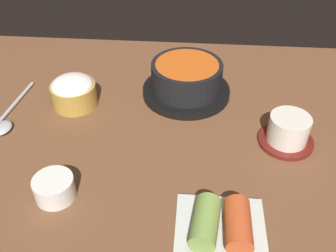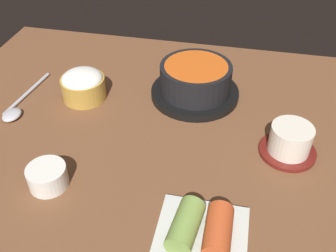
% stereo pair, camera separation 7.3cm
% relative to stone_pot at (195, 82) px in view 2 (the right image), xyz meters
% --- Properties ---
extents(dining_table, '(1.00, 0.76, 0.02)m').
position_rel_stone_pot_xyz_m(dining_table, '(-0.05, -0.13, -0.05)').
color(dining_table, brown).
rests_on(dining_table, ground).
extents(stone_pot, '(0.19, 0.19, 0.08)m').
position_rel_stone_pot_xyz_m(stone_pot, '(0.00, 0.00, 0.00)').
color(stone_pot, black).
rests_on(stone_pot, dining_table).
extents(rice_bowl, '(0.10, 0.10, 0.07)m').
position_rel_stone_pot_xyz_m(rice_bowl, '(-0.24, -0.06, -0.00)').
color(rice_bowl, '#B78C38').
rests_on(rice_bowl, dining_table).
extents(tea_cup_with_saucer, '(0.10, 0.10, 0.06)m').
position_rel_stone_pot_xyz_m(tea_cup_with_saucer, '(0.20, -0.15, -0.01)').
color(tea_cup_with_saucer, maroon).
rests_on(tea_cup_with_saucer, dining_table).
extents(kimchi_plate, '(0.14, 0.14, 0.05)m').
position_rel_stone_pot_xyz_m(kimchi_plate, '(0.07, -0.37, -0.02)').
color(kimchi_plate, silver).
rests_on(kimchi_plate, dining_table).
extents(side_bowl_near, '(0.07, 0.07, 0.04)m').
position_rel_stone_pot_xyz_m(side_bowl_near, '(-0.20, -0.31, -0.02)').
color(side_bowl_near, white).
rests_on(side_bowl_near, dining_table).
extents(spoon, '(0.04, 0.19, 0.01)m').
position_rel_stone_pot_xyz_m(spoon, '(-0.36, -0.13, -0.03)').
color(spoon, '#B7B7BC').
rests_on(spoon, dining_table).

